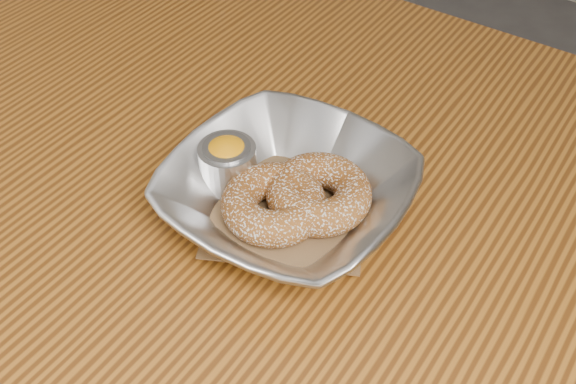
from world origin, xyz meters
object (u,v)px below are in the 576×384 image
Objects in this scene: table at (228,223)px; donut_front at (274,204)px; ramekin at (228,162)px; serving_bowl at (288,194)px; donut_back at (319,194)px.

donut_front is at bearing -24.45° from table.
table is 21.46× the size of ramekin.
serving_bowl is 0.03m from donut_back.
donut_back is 0.09m from ramekin.
donut_front is at bearing -13.20° from ramekin.
donut_front is at bearing -128.76° from donut_back.
ramekin reaches higher than donut_front.
serving_bowl is 2.25× the size of donut_back.
donut_back is (0.12, -0.01, 0.13)m from table.
table is at bearing 165.24° from serving_bowl.
donut_front is (-0.03, -0.03, -0.00)m from donut_back.
serving_bowl reaches higher than donut_back.
serving_bowl is at bearing 2.08° from ramekin.
donut_front is 0.07m from ramekin.
donut_back is at bearing -4.67° from table.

